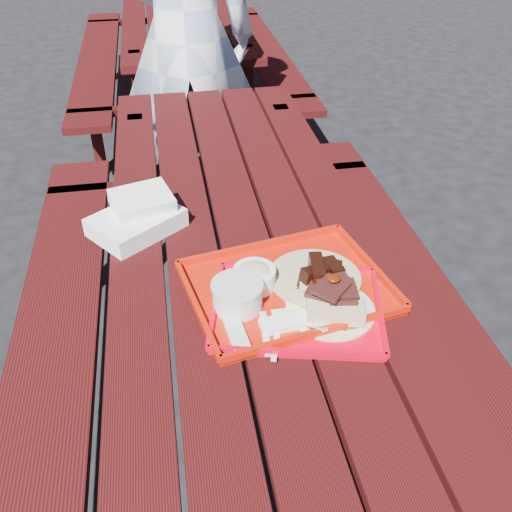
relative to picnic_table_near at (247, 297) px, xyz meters
name	(u,v)px	position (x,y,z in m)	size (l,w,h in m)	color
ground	(249,418)	(0.00, 0.00, -0.56)	(60.00, 60.00, 0.00)	black
picnic_table_near	(247,297)	(0.00, 0.00, 0.00)	(1.41, 2.40, 0.75)	#390B0B
picnic_table_far	(181,35)	(0.00, 2.80, 0.00)	(1.41, 2.40, 0.75)	#390B0B
near_tray	(297,298)	(0.08, -0.28, 0.22)	(0.45, 0.39, 0.12)	red
far_tray	(286,286)	(0.06, -0.22, 0.21)	(0.53, 0.45, 0.08)	red
white_cloth	(138,216)	(-0.29, 0.13, 0.23)	(0.29, 0.28, 0.10)	white
person	(186,37)	(-0.04, 1.48, 0.35)	(0.66, 0.43, 1.81)	#A1B7E0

